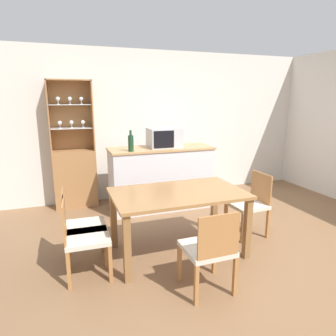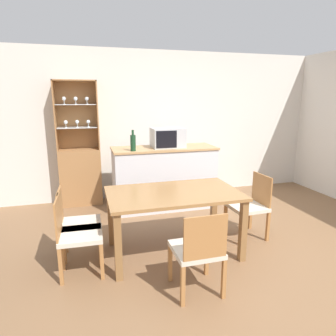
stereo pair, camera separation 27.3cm
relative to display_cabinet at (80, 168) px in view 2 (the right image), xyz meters
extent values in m
plane|color=brown|center=(1.78, -2.44, -0.62)|extent=(18.00, 18.00, 0.00)
cube|color=silver|center=(1.78, 0.19, 0.65)|extent=(6.80, 0.06, 2.55)
cube|color=silver|center=(1.30, -0.54, -0.14)|extent=(1.61, 0.60, 0.96)
cube|color=tan|center=(1.30, -0.54, 0.36)|extent=(1.64, 0.63, 0.03)
cube|color=#A37042|center=(0.00, -0.01, -0.16)|extent=(0.66, 0.33, 0.93)
cube|color=#A37042|center=(0.00, 0.15, 0.85)|extent=(0.66, 0.02, 1.09)
cube|color=#A37042|center=(-0.32, -0.01, 0.85)|extent=(0.02, 0.33, 1.09)
cube|color=#A37042|center=(0.32, -0.01, 0.85)|extent=(0.02, 0.33, 1.09)
cube|color=#A37042|center=(0.00, -0.01, 1.39)|extent=(0.66, 0.33, 0.02)
cube|color=white|center=(0.00, -0.01, 0.67)|extent=(0.62, 0.29, 0.01)
cube|color=white|center=(0.00, -0.01, 1.03)|extent=(0.62, 0.29, 0.01)
cylinder|color=white|center=(-0.17, -0.05, 0.68)|extent=(0.04, 0.04, 0.01)
cylinder|color=white|center=(-0.17, -0.05, 0.71)|extent=(0.01, 0.01, 0.06)
sphere|color=white|center=(-0.17, -0.05, 0.76)|extent=(0.06, 0.06, 0.06)
cylinder|color=white|center=(-0.17, -0.04, 1.04)|extent=(0.04, 0.04, 0.01)
cylinder|color=white|center=(-0.17, -0.04, 1.07)|extent=(0.01, 0.01, 0.06)
sphere|color=white|center=(-0.17, -0.04, 1.12)|extent=(0.06, 0.06, 0.06)
cylinder|color=white|center=(0.00, -0.02, 0.68)|extent=(0.04, 0.04, 0.01)
cylinder|color=white|center=(0.00, -0.02, 0.71)|extent=(0.01, 0.01, 0.06)
sphere|color=white|center=(0.00, -0.02, 0.76)|extent=(0.06, 0.06, 0.06)
cylinder|color=white|center=(0.00, -0.04, 1.04)|extent=(0.04, 0.04, 0.01)
cylinder|color=white|center=(0.00, -0.04, 1.07)|extent=(0.01, 0.01, 0.06)
sphere|color=white|center=(0.00, -0.04, 1.12)|extent=(0.06, 0.06, 0.06)
cylinder|color=white|center=(0.17, -0.04, 0.68)|extent=(0.04, 0.04, 0.01)
cylinder|color=white|center=(0.17, -0.04, 0.71)|extent=(0.01, 0.01, 0.06)
sphere|color=white|center=(0.17, -0.04, 0.76)|extent=(0.06, 0.06, 0.06)
cylinder|color=white|center=(0.17, 0.01, 1.04)|extent=(0.04, 0.04, 0.01)
cylinder|color=white|center=(0.17, 0.01, 1.07)|extent=(0.01, 0.01, 0.06)
sphere|color=white|center=(0.17, 0.01, 1.12)|extent=(0.06, 0.06, 0.06)
cube|color=olive|center=(1.02, -2.01, 0.09)|extent=(1.46, 0.88, 0.03)
cube|color=olive|center=(0.34, -2.39, -0.27)|extent=(0.07, 0.07, 0.70)
cube|color=olive|center=(1.69, -2.39, -0.27)|extent=(0.07, 0.07, 0.70)
cube|color=olive|center=(0.34, -1.63, -0.27)|extent=(0.07, 0.07, 0.70)
cube|color=olive|center=(1.69, -1.63, -0.27)|extent=(0.07, 0.07, 0.70)
cube|color=beige|center=(2.03, -1.87, -0.22)|extent=(0.44, 0.44, 0.05)
cube|color=#A8703D|center=(2.23, -1.87, 0.00)|extent=(0.03, 0.39, 0.38)
cube|color=#A8703D|center=(1.85, -2.07, -0.43)|extent=(0.04, 0.04, 0.38)
cube|color=#A8703D|center=(1.83, -1.69, -0.43)|extent=(0.04, 0.04, 0.38)
cube|color=#A8703D|center=(2.23, -2.06, -0.43)|extent=(0.04, 0.04, 0.38)
cube|color=#A8703D|center=(2.21, -1.67, -0.43)|extent=(0.04, 0.04, 0.38)
cube|color=beige|center=(0.00, -1.87, -0.22)|extent=(0.44, 0.44, 0.05)
cube|color=#A8703D|center=(-0.20, -1.87, 0.00)|extent=(0.03, 0.39, 0.38)
cube|color=#A8703D|center=(0.20, -1.69, -0.43)|extent=(0.04, 0.04, 0.38)
cube|color=#A8703D|center=(0.19, -2.07, -0.43)|extent=(0.04, 0.04, 0.38)
cube|color=#A8703D|center=(-0.18, -1.68, -0.43)|extent=(0.04, 0.04, 0.38)
cube|color=#A8703D|center=(-0.19, -2.06, -0.43)|extent=(0.04, 0.04, 0.38)
cube|color=beige|center=(1.02, -2.73, -0.22)|extent=(0.43, 0.43, 0.05)
cube|color=#A8703D|center=(1.02, -2.93, 0.00)|extent=(0.39, 0.02, 0.38)
cube|color=#A8703D|center=(0.82, -2.54, -0.43)|extent=(0.04, 0.04, 0.38)
cube|color=#A8703D|center=(1.21, -2.54, -0.43)|extent=(0.04, 0.04, 0.38)
cube|color=#A8703D|center=(0.83, -2.92, -0.43)|extent=(0.04, 0.04, 0.38)
cube|color=#A8703D|center=(1.21, -2.92, -0.43)|extent=(0.04, 0.04, 0.38)
cube|color=beige|center=(0.00, -2.14, -0.22)|extent=(0.44, 0.44, 0.05)
cube|color=#A8703D|center=(-0.20, -2.13, 0.00)|extent=(0.03, 0.39, 0.38)
cube|color=#A8703D|center=(0.20, -1.95, -0.43)|extent=(0.04, 0.04, 0.38)
cube|color=#A8703D|center=(0.19, -2.34, -0.43)|extent=(0.04, 0.04, 0.38)
cube|color=#A8703D|center=(-0.18, -1.94, -0.43)|extent=(0.04, 0.04, 0.38)
cube|color=#A8703D|center=(-0.19, -2.32, -0.43)|extent=(0.04, 0.04, 0.38)
cube|color=#B7BABF|center=(1.36, -0.54, 0.52)|extent=(0.50, 0.38, 0.30)
cube|color=black|center=(1.29, -0.73, 0.52)|extent=(0.32, 0.01, 0.26)
cylinder|color=#193D23|center=(0.78, -0.74, 0.49)|extent=(0.08, 0.08, 0.23)
cylinder|color=#193D23|center=(0.78, -0.74, 0.64)|extent=(0.03, 0.03, 0.07)
camera|label=1|loc=(-0.16, -4.97, 1.13)|focal=32.00mm
camera|label=2|loc=(0.10, -5.05, 1.13)|focal=32.00mm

